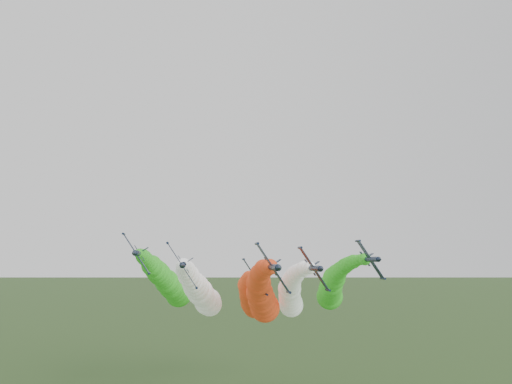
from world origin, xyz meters
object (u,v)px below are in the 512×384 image
Objects in this scene: jet_inner_right at (291,293)px; jet_trail at (251,297)px; jet_outer_right at (333,286)px; jet_outer_left at (168,282)px; jet_inner_left at (200,291)px; jet_lead at (262,295)px.

jet_inner_right reaches higher than jet_trail.
jet_outer_right reaches higher than jet_inner_right.
jet_outer_left is at bearing 178.83° from jet_outer_right.
jet_inner_left is 37.29m from jet_outer_right.
jet_outer_left reaches higher than jet_outer_right.
jet_outer_left is at bearing -159.34° from jet_trail.
jet_trail is at bearing 109.81° from jet_inner_right.
jet_outer_left is 24.69m from jet_trail.
jet_outer_left is at bearing 122.54° from jet_inner_left.
jet_inner_right is 0.99× the size of jet_outer_right.
jet_inner_left is 21.94m from jet_inner_right.
jet_outer_left reaches higher than jet_inner_left.
jet_lead is 1.01× the size of jet_inner_right.
jet_inner_left is 25.89m from jet_trail.
jet_inner_right is at bearing -70.19° from jet_trail.
jet_outer_left reaches higher than jet_inner_right.
jet_inner_left reaches higher than jet_lead.
jet_outer_right reaches higher than jet_inner_left.
jet_lead is 12.04m from jet_inner_right.
jet_outer_left is (-7.99, 12.52, 1.54)m from jet_inner_left.
jet_trail is at bearing 87.45° from jet_lead.
jet_outer_right is 1.00× the size of jet_trail.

